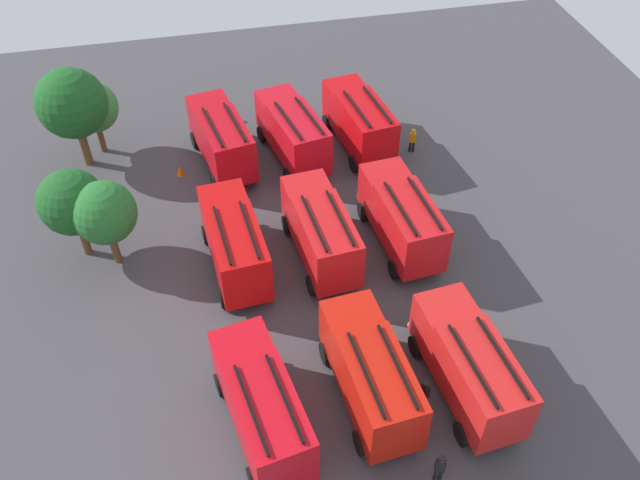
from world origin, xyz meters
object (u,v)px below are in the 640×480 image
(tree_1, at_px, (72,202))
(traffic_cone_1, at_px, (180,170))
(firefighter_0, at_px, (211,105))
(tree_3, at_px, (93,108))
(firefighter_2, at_px, (412,140))
(fire_truck_2, at_px, (359,120))
(fire_truck_3, at_px, (370,372))
(firefighter_1, at_px, (425,393))
(tree_0, at_px, (104,213))
(tree_2, at_px, (72,104))
(fire_truck_4, at_px, (321,230))
(fire_truck_8, at_px, (221,138))
(firefighter_3, at_px, (440,468))
(fire_truck_7, at_px, (234,241))
(traffic_cone_2, at_px, (235,329))
(fire_truck_1, at_px, (402,216))
(fire_truck_6, at_px, (261,404))
(fire_truck_5, at_px, (292,131))
(fire_truck_0, at_px, (469,364))
(traffic_cone_0, at_px, (408,177))

(tree_1, relative_size, traffic_cone_1, 7.66)
(firefighter_0, xyz_separation_m, tree_3, (-2.39, 7.43, 2.36))
(firefighter_2, bearing_deg, fire_truck_2, -92.25)
(fire_truck_3, bearing_deg, firefighter_1, -114.74)
(tree_0, height_order, tree_2, tree_2)
(fire_truck_4, bearing_deg, tree_3, 37.61)
(fire_truck_8, relative_size, firefighter_3, 4.19)
(firefighter_3, distance_m, tree_3, 30.00)
(fire_truck_8, bearing_deg, tree_1, 116.85)
(tree_1, bearing_deg, fire_truck_3, -134.48)
(fire_truck_7, bearing_deg, tree_1, 63.78)
(traffic_cone_2, bearing_deg, fire_truck_1, -66.18)
(fire_truck_4, bearing_deg, fire_truck_6, 149.30)
(firefighter_0, bearing_deg, fire_truck_5, -49.72)
(fire_truck_4, relative_size, tree_1, 1.34)
(firefighter_0, distance_m, tree_0, 14.79)
(fire_truck_0, relative_size, fire_truck_2, 0.99)
(fire_truck_2, xyz_separation_m, fire_truck_5, (-0.29, 4.45, 0.00))
(fire_truck_4, relative_size, firefighter_1, 4.12)
(fire_truck_6, bearing_deg, tree_3, 7.77)
(fire_truck_6, xyz_separation_m, traffic_cone_1, (19.06, 2.39, -1.79))
(tree_0, distance_m, tree_2, 9.66)
(fire_truck_5, xyz_separation_m, firefighter_3, (-22.94, -1.73, -1.14))
(tree_0, relative_size, traffic_cone_0, 7.59)
(fire_truck_7, distance_m, tree_1, 8.74)
(fire_truck_4, xyz_separation_m, tree_2, (11.69, 12.82, 2.34))
(firefighter_0, bearing_deg, fire_truck_8, -85.98)
(fire_truck_4, relative_size, fire_truck_6, 0.98)
(fire_truck_5, height_order, firefighter_0, fire_truck_5)
(firefighter_2, height_order, tree_2, tree_2)
(traffic_cone_1, bearing_deg, fire_truck_6, -172.86)
(fire_truck_8, height_order, firefighter_3, fire_truck_8)
(fire_truck_5, height_order, tree_2, tree_2)
(fire_truck_5, distance_m, traffic_cone_2, 14.71)
(fire_truck_2, bearing_deg, traffic_cone_0, -160.08)
(fire_truck_6, bearing_deg, firefighter_1, -102.08)
(firefighter_2, bearing_deg, tree_0, -54.58)
(fire_truck_8, bearing_deg, fire_truck_1, -147.18)
(tree_0, bearing_deg, fire_truck_2, -64.91)
(firefighter_3, xyz_separation_m, tree_1, (16.91, 14.60, 2.69))
(fire_truck_4, bearing_deg, firefighter_2, -48.80)
(fire_truck_1, height_order, firefighter_2, fire_truck_1)
(firefighter_0, xyz_separation_m, traffic_cone_0, (-9.81, -11.30, -0.64))
(tree_1, bearing_deg, fire_truck_1, -100.32)
(fire_truck_1, height_order, firefighter_0, fire_truck_1)
(fire_truck_2, xyz_separation_m, traffic_cone_1, (-0.39, 11.79, -1.79))
(tree_0, height_order, tree_3, tree_0)
(fire_truck_3, height_order, fire_truck_4, same)
(traffic_cone_2, bearing_deg, tree_1, 44.55)
(firefighter_0, relative_size, firefighter_2, 1.04)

